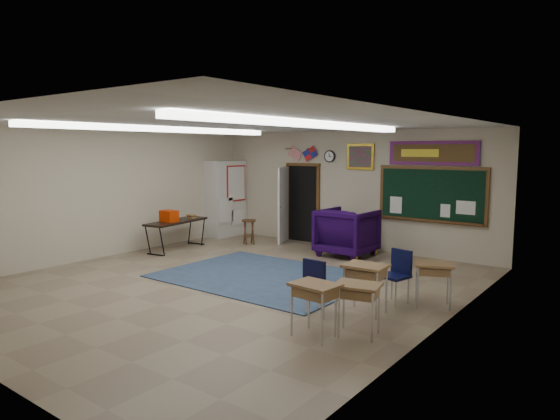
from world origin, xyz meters
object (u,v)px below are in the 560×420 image
Objects in this scene: student_desk_front_left at (365,286)px; folding_table at (176,234)px; wingback_armchair at (347,232)px; wooden_stool at (249,232)px; student_desk_front_right at (433,282)px.

folding_table reaches higher than student_desk_front_left.
wingback_armchair is 2.84m from wooden_stool.
student_desk_front_right is 6.88m from folding_table.
wooden_stool is at bearing 7.87° from wingback_armchair.
wingback_armchair reaches higher than wooden_stool.
student_desk_front_right is at bearing -21.03° from wooden_stool.
wooden_stool is (0.99, 1.66, -0.07)m from folding_table.
wooden_stool is (-5.87, 2.25, -0.06)m from student_desk_front_right.
student_desk_front_right is (0.72, 0.96, -0.03)m from student_desk_front_left.
folding_table is (-6.13, 1.55, -0.02)m from student_desk_front_left.
student_desk_front_left is 1.20m from student_desk_front_right.
wingback_armchair is 0.66× the size of folding_table.
student_desk_front_left is 1.06× the size of student_desk_front_right.
folding_table is at bearing 28.80° from wingback_armchair.
folding_table is at bearing 150.08° from student_desk_front_right.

